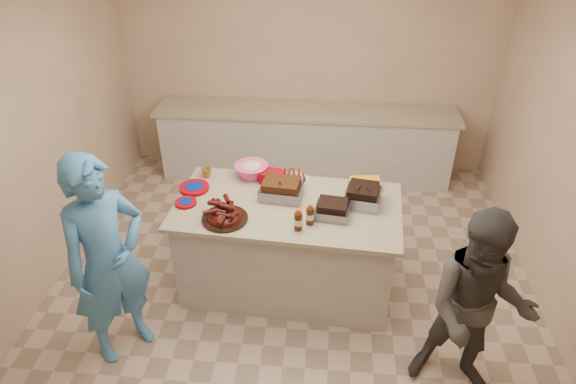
# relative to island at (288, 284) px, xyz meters

# --- Properties ---
(room) EXTENTS (4.50, 5.00, 2.70)m
(room) POSITION_rel_island_xyz_m (0.04, -0.15, 0.00)
(room) COLOR #D2B190
(room) RESTS_ON ground
(back_counter) EXTENTS (3.60, 0.64, 0.90)m
(back_counter) POSITION_rel_island_xyz_m (0.04, 2.05, 0.45)
(back_counter) COLOR beige
(back_counter) RESTS_ON ground
(island) EXTENTS (2.00, 1.15, 0.91)m
(island) POSITION_rel_island_xyz_m (0.00, 0.00, 0.00)
(island) COLOR beige
(island) RESTS_ON ground
(rib_platter) EXTENTS (0.42, 0.42, 0.15)m
(rib_platter) POSITION_rel_island_xyz_m (-0.49, -0.25, 0.91)
(rib_platter) COLOR #440E08
(rib_platter) RESTS_ON island
(pulled_pork_tray) EXTENTS (0.39, 0.31, 0.11)m
(pulled_pork_tray) POSITION_rel_island_xyz_m (-0.06, 0.12, 0.91)
(pulled_pork_tray) COLOR #47230F
(pulled_pork_tray) RESTS_ON island
(brisket_tray) EXTENTS (0.31, 0.27, 0.08)m
(brisket_tray) POSITION_rel_island_xyz_m (0.38, -0.12, 0.91)
(brisket_tray) COLOR black
(brisket_tray) RESTS_ON island
(roasting_pan) EXTENTS (0.34, 0.34, 0.12)m
(roasting_pan) POSITION_rel_island_xyz_m (0.64, 0.08, 0.91)
(roasting_pan) COLOR gray
(roasting_pan) RESTS_ON island
(coleslaw_bowl) EXTENTS (0.33, 0.33, 0.21)m
(coleslaw_bowl) POSITION_rel_island_xyz_m (-0.37, 0.44, 0.91)
(coleslaw_bowl) COLOR #E0458E
(coleslaw_bowl) RESTS_ON island
(sausage_plate) EXTENTS (0.29, 0.29, 0.05)m
(sausage_plate) POSITION_rel_island_xyz_m (0.02, 0.41, 0.91)
(sausage_plate) COLOR silver
(sausage_plate) RESTS_ON island
(mac_cheese_dish) EXTENTS (0.29, 0.22, 0.07)m
(mac_cheese_dish) POSITION_rel_island_xyz_m (0.68, 0.36, 0.91)
(mac_cheese_dish) COLOR yellow
(mac_cheese_dish) RESTS_ON island
(bbq_bottle_a) EXTENTS (0.07, 0.07, 0.20)m
(bbq_bottle_a) POSITION_rel_island_xyz_m (0.11, -0.34, 0.91)
(bbq_bottle_a) COLOR #3A180B
(bbq_bottle_a) RESTS_ON island
(bbq_bottle_b) EXTENTS (0.07, 0.07, 0.19)m
(bbq_bottle_b) POSITION_rel_island_xyz_m (0.20, -0.25, 0.91)
(bbq_bottle_b) COLOR #3A180B
(bbq_bottle_b) RESTS_ON island
(mustard_bottle) EXTENTS (0.05, 0.05, 0.13)m
(mustard_bottle) POSITION_rel_island_xyz_m (-0.16, 0.08, 0.91)
(mustard_bottle) COLOR #EEA700
(mustard_bottle) RESTS_ON island
(sauce_bowl) EXTENTS (0.14, 0.05, 0.14)m
(sauce_bowl) POSITION_rel_island_xyz_m (-0.05, 0.28, 0.91)
(sauce_bowl) COLOR silver
(sauce_bowl) RESTS_ON island
(plate_stack_large) EXTENTS (0.28, 0.28, 0.03)m
(plate_stack_large) POSITION_rel_island_xyz_m (-0.85, 0.18, 0.91)
(plate_stack_large) COLOR #95000C
(plate_stack_large) RESTS_ON island
(plate_stack_small) EXTENTS (0.20, 0.20, 0.03)m
(plate_stack_small) POSITION_rel_island_xyz_m (-0.87, -0.06, 0.91)
(plate_stack_small) COLOR #95000C
(plate_stack_small) RESTS_ON island
(plastic_cup) EXTENTS (0.10, 0.10, 0.10)m
(plastic_cup) POSITION_rel_island_xyz_m (-0.79, 0.39, 0.91)
(plastic_cup) COLOR #8C5C1D
(plastic_cup) RESTS_ON island
(basket_stack) EXTENTS (0.24, 0.19, 0.11)m
(basket_stack) POSITION_rel_island_xyz_m (-0.17, 0.36, 0.91)
(basket_stack) COLOR #95000C
(basket_stack) RESTS_ON island
(guest_blue) EXTENTS (1.78, 1.64, 0.43)m
(guest_blue) POSITION_rel_island_xyz_m (-1.26, -0.82, 0.00)
(guest_blue) COLOR #4488C7
(guest_blue) RESTS_ON ground
(guest_gray) EXTENTS (1.04, 1.68, 0.59)m
(guest_gray) POSITION_rel_island_xyz_m (1.40, -0.97, 0.00)
(guest_gray) COLOR #494742
(guest_gray) RESTS_ON ground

